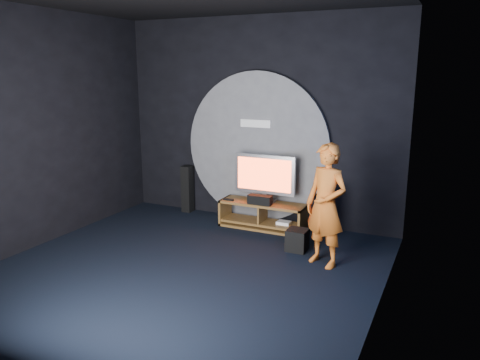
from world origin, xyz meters
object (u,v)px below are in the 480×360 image
subwoofer (297,240)px  tower_speaker_right (325,211)px  player (326,205)px  media_console (263,217)px  tv (265,176)px  tower_speaker_left (188,189)px

subwoofer → tower_speaker_right: bearing=73.3°
player → subwoofer: bearing=169.1°
media_console → tv: size_ratio=1.37×
tower_speaker_right → subwoofer: size_ratio=2.72×
tower_speaker_right → player: player is taller
tower_speaker_left → player: (2.99, -1.35, 0.40)m
tower_speaker_left → tower_speaker_right: (2.72, -0.29, 0.00)m
media_console → subwoofer: media_console is taller
tv → player: size_ratio=0.63×
subwoofer → player: size_ratio=0.19×
media_console → tower_speaker_left: size_ratio=1.66×
subwoofer → tv: bearing=137.3°
media_console → subwoofer: size_ratio=4.52×
tower_speaker_left → subwoofer: bearing=-22.2°
tower_speaker_right → player: (0.27, -1.06, 0.40)m
player → tower_speaker_right: bearing=127.7°
tower_speaker_right → subwoofer: bearing=-106.7°
tower_speaker_left → player: bearing=-24.3°
subwoofer → player: (0.49, -0.33, 0.68)m
media_console → tower_speaker_right: (1.06, 0.01, 0.24)m
media_console → tv: tv is taller
tv → player: bearing=-39.8°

